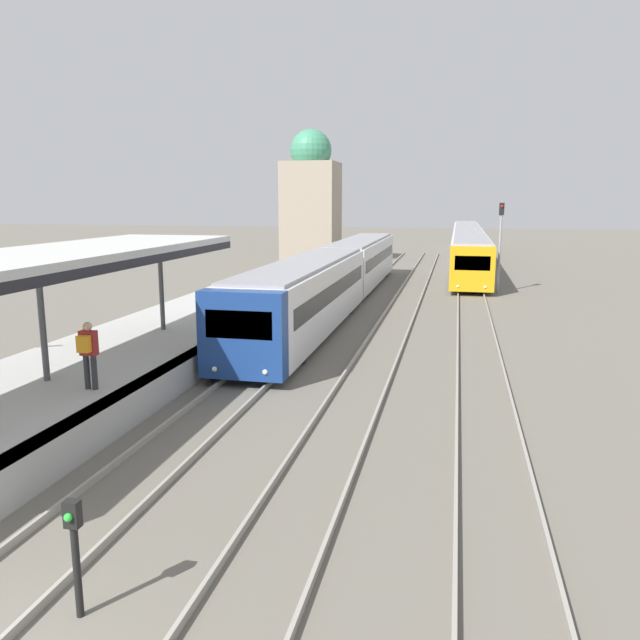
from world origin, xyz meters
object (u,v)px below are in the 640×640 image
person_on_platform (88,350)px  signal_post_near (75,545)px  train_near (338,273)px  signal_mast_far (500,237)px  train_far (468,243)px

person_on_platform → signal_post_near: 7.66m
train_near → signal_mast_far: bearing=36.5°
train_near → signal_post_near: train_near is taller
person_on_platform → train_near: train_near is taller
train_far → signal_post_near: size_ratio=25.26×
train_far → person_on_platform: bearing=-102.2°
train_far → signal_post_near: 50.54m
train_near → train_far: size_ratio=0.73×
train_near → person_on_platform: bearing=-97.9°
train_near → signal_post_near: bearing=-87.0°
train_far → signal_post_near: (-5.54, -50.23, -0.61)m
train_near → signal_mast_far: 10.58m
person_on_platform → signal_post_near: bearing=-59.2°
signal_post_near → person_on_platform: bearing=120.8°
person_on_platform → signal_post_near: size_ratio=1.02×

